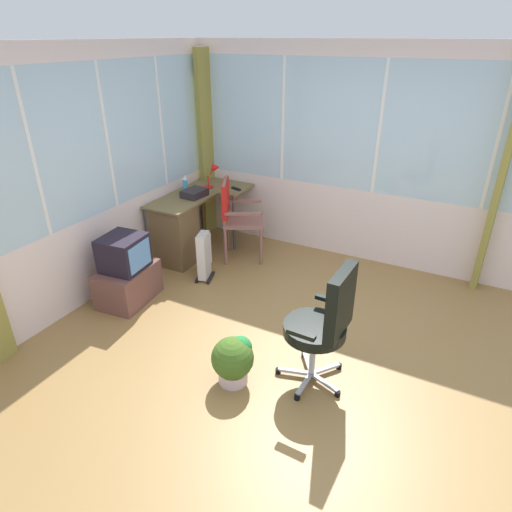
{
  "coord_description": "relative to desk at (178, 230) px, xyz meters",
  "views": [
    {
      "loc": [
        -2.88,
        -1.09,
        2.59
      ],
      "look_at": [
        0.51,
        0.68,
        0.64
      ],
      "focal_mm": 30.68,
      "sensor_mm": 36.0,
      "label": 1
    }
  ],
  "objects": [
    {
      "name": "curtain_east_far",
      "position": [
        1.07,
        -3.38,
        0.8
      ],
      "size": [
        0.24,
        0.09,
        2.44
      ],
      "primitive_type": "cube",
      "rotation": [
        0.0,
        0.0,
        -0.1
      ],
      "color": "olive",
      "rests_on": "ground"
    },
    {
      "name": "tv_remote",
      "position": [
        0.78,
        -0.4,
        0.36
      ],
      "size": [
        0.09,
        0.16,
        0.02
      ],
      "primitive_type": "cube",
      "rotation": [
        0.0,
        0.0,
        -0.35
      ],
      "color": "black",
      "rests_on": "desk"
    },
    {
      "name": "office_chair",
      "position": [
        -1.25,
        -2.35,
        0.2
      ],
      "size": [
        0.6,
        0.58,
        1.08
      ],
      "color": "#B7B7BF",
      "rests_on": "ground"
    },
    {
      "name": "east_window_panel",
      "position": [
        1.15,
        -2.07,
        0.85
      ],
      "size": [
        0.07,
        4.75,
        2.54
      ],
      "color": "silver",
      "rests_on": "ground"
    },
    {
      "name": "desk",
      "position": [
        0.0,
        0.0,
        0.0
      ],
      "size": [
        1.4,
        0.78,
        0.77
      ],
      "color": "brown",
      "rests_on": "ground"
    },
    {
      "name": "paper_tray",
      "position": [
        0.3,
        -0.07,
        0.4
      ],
      "size": [
        0.32,
        0.25,
        0.09
      ],
      "primitive_type": "cube",
      "rotation": [
        0.0,
        0.0,
        -0.07
      ],
      "color": "#2A242A",
      "rests_on": "desk"
    },
    {
      "name": "potted_plant",
      "position": [
        -1.57,
        -1.71,
        -0.19
      ],
      "size": [
        0.35,
        0.35,
        0.42
      ],
      "color": "silver",
      "rests_on": "ground"
    },
    {
      "name": "desk_lamp",
      "position": [
        0.75,
        -0.09,
        0.56
      ],
      "size": [
        0.24,
        0.2,
        0.32
      ],
      "color": "red",
      "rests_on": "desk"
    },
    {
      "name": "spray_bottle",
      "position": [
        0.41,
        0.14,
        0.46
      ],
      "size": [
        0.06,
        0.06,
        0.22
      ],
      "color": "#47A9D9",
      "rests_on": "desk"
    },
    {
      "name": "wooden_armchair",
      "position": [
        0.41,
        -0.56,
        0.23
      ],
      "size": [
        0.64,
        0.65,
        1.02
      ],
      "color": "#87574C",
      "rests_on": "ground"
    },
    {
      "name": "north_window_panel",
      "position": [
        -1.07,
        0.33,
        0.85
      ],
      "size": [
        4.39,
        0.07,
        2.54
      ],
      "color": "silver",
      "rests_on": "ground"
    },
    {
      "name": "ground",
      "position": [
        -1.07,
        -2.07,
        -0.45
      ],
      "size": [
        5.39,
        5.75,
        0.06
      ],
      "primitive_type": "cube",
      "color": "olive"
    },
    {
      "name": "curtain_corner",
      "position": [
        1.02,
        0.2,
        0.8
      ],
      "size": [
        0.25,
        0.1,
        2.44
      ],
      "primitive_type": "cube",
      "rotation": [
        0.0,
        0.0,
        -0.15
      ],
      "color": "olive",
      "rests_on": "ground"
    },
    {
      "name": "tv_on_stand",
      "position": [
        -1.01,
        -0.08,
        -0.09
      ],
      "size": [
        0.68,
        0.5,
        0.75
      ],
      "color": "brown",
      "rests_on": "ground"
    },
    {
      "name": "space_heater",
      "position": [
        -0.22,
        -0.54,
        -0.13
      ],
      "size": [
        0.33,
        0.24,
        0.58
      ],
      "color": "silver",
      "rests_on": "ground"
    }
  ]
}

